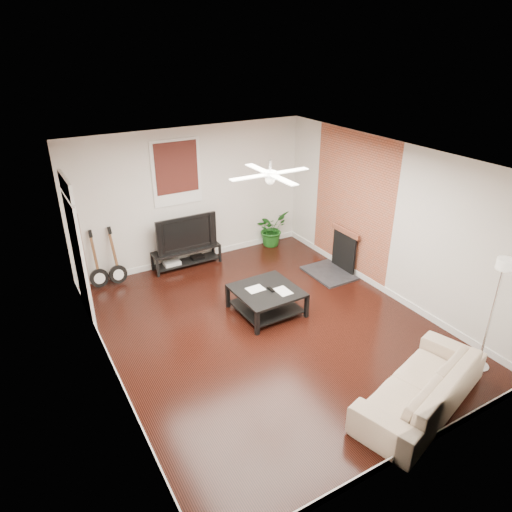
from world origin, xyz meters
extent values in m
cube|color=black|center=(0.00, 0.00, 0.00)|extent=(5.00, 6.00, 0.01)
cube|color=white|center=(0.00, 0.00, 2.80)|extent=(5.00, 6.00, 0.01)
cube|color=silver|center=(0.00, 3.00, 1.40)|extent=(5.00, 0.01, 2.80)
cube|color=silver|center=(0.00, -3.00, 1.40)|extent=(5.00, 0.01, 2.80)
cube|color=silver|center=(-2.50, 0.00, 1.40)|extent=(0.01, 6.00, 2.80)
cube|color=silver|center=(2.50, 0.00, 1.40)|extent=(0.01, 6.00, 2.80)
cube|color=#B25739|center=(2.49, 1.00, 1.40)|extent=(0.02, 2.20, 2.80)
cube|color=black|center=(2.20, 1.00, 0.46)|extent=(0.80, 1.10, 0.92)
cube|color=#38100F|center=(-0.30, 2.97, 1.95)|extent=(1.00, 0.06, 1.30)
cube|color=white|center=(-2.46, 1.90, 1.25)|extent=(0.08, 1.00, 2.50)
cube|color=black|center=(-0.29, 2.78, 0.20)|extent=(1.42, 0.38, 0.40)
imported|color=black|center=(-0.29, 2.80, 0.76)|extent=(1.27, 0.17, 0.73)
cube|color=black|center=(0.23, 0.44, 0.22)|extent=(1.08, 1.08, 0.44)
imported|color=#BFA58F|center=(0.79, -2.48, 0.32)|extent=(2.31, 1.42, 0.63)
imported|color=#195418|center=(1.80, 2.82, 0.40)|extent=(0.89, 0.84, 0.80)
camera|label=1|loc=(-3.34, -5.40, 4.38)|focal=32.36mm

